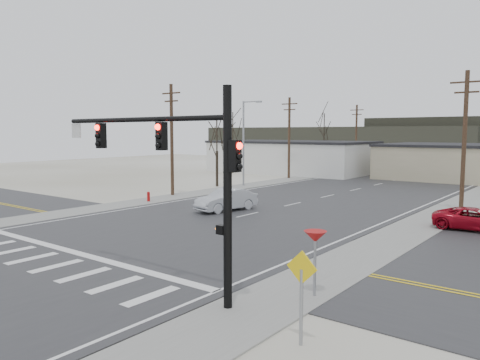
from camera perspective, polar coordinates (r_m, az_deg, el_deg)
The scene contains 23 objects.
ground at distance 26.62m, azimuth -9.51°, elevation -6.68°, with size 140.00×140.00×0.00m, color white.
main_road at distance 38.24m, azimuth 7.22°, elevation -2.79°, with size 18.00×110.00×0.05m, color #29292C.
cross_road at distance 26.62m, azimuth -9.51°, elevation -6.64°, with size 90.00×10.00×0.04m, color #29292C.
sidewalk_left at distance 48.28m, azimuth -0.64°, elevation -0.94°, with size 3.00×90.00×0.06m, color gray.
sidewalk_right at distance 38.99m, azimuth 24.66°, elevation -3.11°, with size 3.00×90.00×0.06m, color gray.
traffic_signal_mast at distance 16.04m, azimuth -6.83°, elevation 2.00°, with size 8.95×0.43×7.20m.
fire_hydrant at distance 39.29m, azimuth -11.09°, elevation -1.99°, with size 0.24×0.24×0.87m.
yield_sign at distance 16.46m, azimuth 9.16°, elevation -7.12°, with size 0.80×0.80×2.35m.
diamond_sign at distance 12.93m, azimuth 7.52°, elevation -12.86°, with size 0.92×0.10×2.61m.
building_left_far at distance 67.56m, azimuth 6.30°, elevation 2.86°, with size 22.30×12.30×4.50m.
upole_left_b at distance 42.60m, azimuth -8.32°, elevation 5.10°, with size 2.20×0.30×10.00m.
upole_left_c at distance 58.30m, azimuth 6.01°, elevation 5.31°, with size 2.20×0.30×10.00m.
upole_left_d at distance 76.05m, azimuth 13.98°, elevation 5.29°, with size 2.20×0.30×10.00m.
upole_right_a at distance 36.43m, azimuth 25.67°, elevation 4.47°, with size 2.20×0.30×10.00m.
streetlight_main at distance 49.65m, azimuth 0.61°, elevation 5.10°, with size 2.40×0.25×9.00m.
tree_left_near at distance 49.46m, azimuth -2.84°, elevation 5.25°, with size 3.30×3.30×7.35m.
tree_left_far at distance 71.72m, azimuth 10.22°, elevation 6.19°, with size 3.96×3.96×8.82m.
tree_left_mid at distance 65.99m, azimuth -0.88°, elevation 6.32°, with size 3.96×3.96×8.82m.
hill_left at distance 122.27m, azimuth 11.42°, elevation 4.69°, with size 70.00×18.00×7.00m, color #333026.
sedan_crossing at distance 34.09m, azimuth -1.69°, elevation -2.42°, with size 1.68×4.81×1.58m, color #B1B5BD.
car_far_a at distance 69.41m, azimuth 24.70°, elevation 1.30°, with size 2.34×5.77×1.67m, color black.
car_far_b at distance 79.56m, azimuth 22.42°, elevation 1.82°, with size 1.68×4.18×1.43m, color black.
car_parked_red at distance 30.61m, azimuth 26.76°, elevation -4.30°, with size 2.14×4.63×1.29m, color #A10818.
Camera 1 is at (19.11, -17.62, 5.74)m, focal length 35.00 mm.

